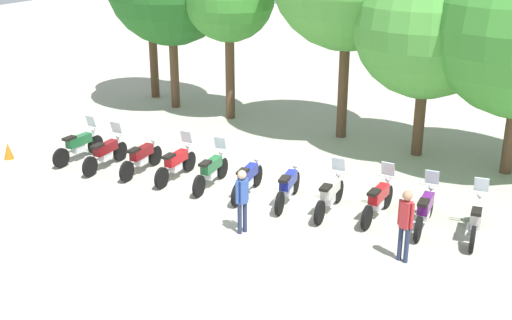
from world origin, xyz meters
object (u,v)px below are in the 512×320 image
(motorcycle_2, at_px, (142,157))
(motorcycle_9, at_px, (425,209))
(motorcycle_0, at_px, (79,145))
(motorcycle_4, at_px, (211,170))
(person_0, at_px, (242,197))
(motorcycle_1, at_px, (106,152))
(traffic_cone, at_px, (8,151))
(person_1, at_px, (405,220))
(motorcycle_10, at_px, (476,218))
(tree_4, at_px, (428,24))
(motorcycle_3, at_px, (176,163))
(motorcycle_7, at_px, (330,194))
(motorcycle_6, at_px, (288,186))
(motorcycle_5, at_px, (248,179))
(motorcycle_8, at_px, (378,199))

(motorcycle_2, relative_size, motorcycle_9, 1.00)
(motorcycle_0, height_order, motorcycle_4, same)
(person_0, bearing_deg, motorcycle_1, 3.17)
(person_0, xyz_separation_m, traffic_cone, (-9.39, 1.28, -0.71))
(motorcycle_2, bearing_deg, traffic_cone, 99.72)
(person_0, distance_m, person_1, 4.00)
(motorcycle_1, xyz_separation_m, motorcycle_2, (1.25, 0.17, -0.01))
(motorcycle_2, height_order, motorcycle_10, motorcycle_10)
(motorcycle_10, bearing_deg, person_1, 143.14)
(motorcycle_4, height_order, tree_4, tree_4)
(motorcycle_3, height_order, motorcycle_7, same)
(motorcycle_3, relative_size, motorcycle_10, 1.00)
(motorcycle_9, height_order, person_1, person_1)
(motorcycle_1, height_order, motorcycle_9, same)
(motorcycle_3, xyz_separation_m, motorcycle_9, (7.49, 0.06, 0.00))
(motorcycle_0, xyz_separation_m, motorcycle_10, (12.48, 0.15, 0.00))
(motorcycle_3, relative_size, tree_4, 0.33)
(motorcycle_7, distance_m, motorcycle_9, 2.50)
(motorcycle_0, bearing_deg, traffic_cone, 117.89)
(motorcycle_3, bearing_deg, motorcycle_9, -90.71)
(person_0, bearing_deg, motorcycle_3, -11.10)
(motorcycle_0, height_order, person_1, person_1)
(motorcycle_0, distance_m, tree_4, 11.79)
(motorcycle_6, relative_size, tree_4, 0.32)
(motorcycle_2, xyz_separation_m, motorcycle_10, (9.99, 0.16, 0.01))
(motorcycle_6, height_order, motorcycle_9, motorcycle_9)
(motorcycle_6, bearing_deg, motorcycle_9, -95.77)
(motorcycle_2, bearing_deg, motorcycle_6, -92.68)
(tree_4, height_order, traffic_cone, tree_4)
(person_1, distance_m, traffic_cone, 13.43)
(motorcycle_3, height_order, motorcycle_5, motorcycle_3)
(motorcycle_9, distance_m, tree_4, 6.83)
(motorcycle_5, relative_size, traffic_cone, 3.98)
(motorcycle_9, height_order, tree_4, tree_4)
(motorcycle_9, distance_m, traffic_cone, 13.44)
(person_0, bearing_deg, motorcycle_5, -43.31)
(person_1, bearing_deg, motorcycle_5, -93.21)
(motorcycle_1, bearing_deg, motorcycle_4, -89.14)
(person_1, bearing_deg, motorcycle_4, -90.19)
(motorcycle_0, xyz_separation_m, motorcycle_6, (7.48, -0.06, -0.01))
(motorcycle_4, relative_size, traffic_cone, 3.98)
(motorcycle_5, bearing_deg, motorcycle_8, -92.15)
(motorcycle_1, bearing_deg, person_1, -101.68)
(motorcycle_8, bearing_deg, motorcycle_4, 94.59)
(traffic_cone, bearing_deg, person_1, -3.84)
(motorcycle_10, xyz_separation_m, traffic_cone, (-14.64, -1.13, -0.24))
(person_1, bearing_deg, motorcycle_10, 164.65)
(motorcycle_9, distance_m, motorcycle_10, 1.25)
(motorcycle_6, relative_size, motorcycle_8, 1.00)
(motorcycle_5, distance_m, tree_4, 7.63)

